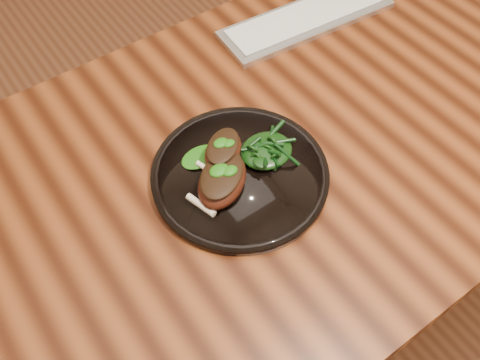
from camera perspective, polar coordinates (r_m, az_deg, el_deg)
name	(u,v)px	position (r m, az deg, el deg)	size (l,w,h in m)	color
desk	(324,141)	(1.11, 8.95, 4.11)	(1.60, 0.80, 0.75)	black
plate	(240,175)	(0.93, 0.00, 0.58)	(0.31, 0.31, 0.02)	black
lamb_chop_front	(222,179)	(0.88, -1.95, 0.06)	(0.14, 0.13, 0.05)	#41170C
lamb_chop_back	(223,150)	(0.90, -1.85, 3.19)	(0.11, 0.10, 0.04)	#41170C
herb_smear	(200,157)	(0.94, -4.26, 2.48)	(0.07, 0.05, 0.00)	#0F4D08
greens_heap	(267,148)	(0.93, 2.85, 3.40)	(0.09, 0.09, 0.04)	black
keyboard	(307,18)	(1.24, 7.16, 16.75)	(0.41, 0.15, 0.02)	silver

